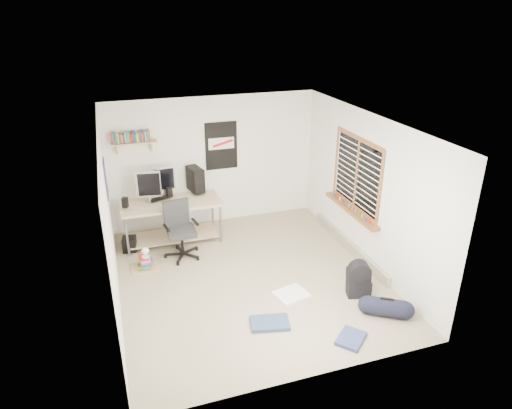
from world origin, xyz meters
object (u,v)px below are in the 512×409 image
object	(u,v)px
backpack	(358,282)
duffel_bag	(386,307)
book_stack	(145,260)
desk	(173,223)
office_chair	(181,231)

from	to	relation	value
backpack	duffel_bag	distance (m)	0.60
duffel_bag	book_stack	xyz separation A→B (m)	(-3.08, 2.33, 0.01)
desk	office_chair	distance (m)	0.65
desk	duffel_bag	size ratio (longest dim) A/B	3.40
book_stack	office_chair	bearing A→B (deg)	16.50
book_stack	desk	bearing A→B (deg)	54.19
office_chair	backpack	bearing A→B (deg)	-49.74
backpack	book_stack	xyz separation A→B (m)	(-2.97, 1.75, -0.05)
desk	office_chair	xyz separation A→B (m)	(0.06, -0.63, 0.12)
office_chair	desk	bearing A→B (deg)	85.98
duffel_bag	book_stack	size ratio (longest dim) A/B	1.17
desk	duffel_bag	distance (m)	4.02
office_chair	backpack	world-z (taller)	office_chair
duffel_bag	backpack	bearing A→B (deg)	133.00
desk	backpack	size ratio (longest dim) A/B	3.95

